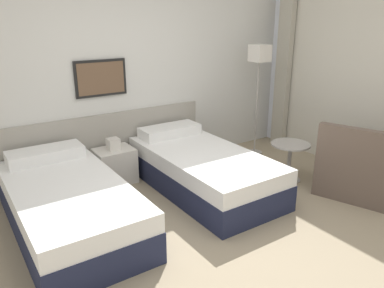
# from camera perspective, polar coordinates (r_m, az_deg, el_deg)

# --- Properties ---
(ground_plane) EXTENTS (16.00, 16.00, 0.00)m
(ground_plane) POSITION_cam_1_polar(r_m,az_deg,el_deg) (3.67, 5.91, -14.04)
(ground_plane) COLOR gray
(wall_headboard) EXTENTS (10.00, 0.10, 2.70)m
(wall_headboard) POSITION_cam_1_polar(r_m,az_deg,el_deg) (4.90, -9.83, 10.57)
(wall_headboard) COLOR silver
(wall_headboard) RESTS_ON ground_plane
(bed_near_door) EXTENTS (1.00, 2.01, 0.61)m
(bed_near_door) POSITION_cam_1_polar(r_m,az_deg,el_deg) (3.88, -18.28, -8.77)
(bed_near_door) COLOR #1E233D
(bed_near_door) RESTS_ON ground_plane
(bed_near_window) EXTENTS (1.00, 2.01, 0.61)m
(bed_near_window) POSITION_cam_1_polar(r_m,az_deg,el_deg) (4.50, 1.55, -3.84)
(bed_near_window) COLOR #1E233D
(bed_near_window) RESTS_ON ground_plane
(nightstand) EXTENTS (0.47, 0.38, 0.58)m
(nightstand) POSITION_cam_1_polar(r_m,az_deg,el_deg) (4.77, -11.68, -3.15)
(nightstand) COLOR beige
(nightstand) RESTS_ON ground_plane
(floor_lamp) EXTENTS (0.24, 0.24, 1.61)m
(floor_lamp) POSITION_cam_1_polar(r_m,az_deg,el_deg) (5.50, 10.20, 11.99)
(floor_lamp) COLOR #9E9993
(floor_lamp) RESTS_ON ground_plane
(side_table) EXTENTS (0.48, 0.48, 0.49)m
(side_table) POSITION_cam_1_polar(r_m,az_deg,el_deg) (4.84, 14.68, -1.53)
(side_table) COLOR gray
(side_table) RESTS_ON ground_plane
(armchair) EXTENTS (0.96, 1.01, 0.87)m
(armchair) POSITION_cam_1_polar(r_m,az_deg,el_deg) (4.76, 23.91, -3.81)
(armchair) COLOR brown
(armchair) RESTS_ON ground_plane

